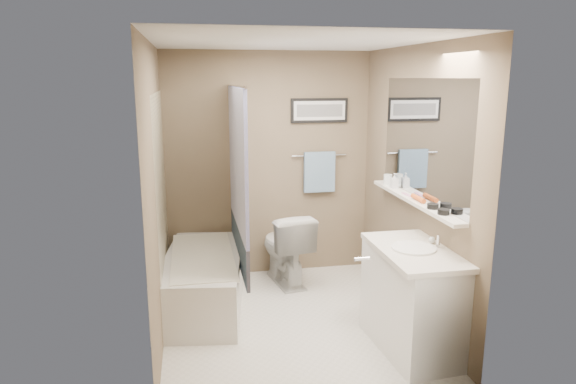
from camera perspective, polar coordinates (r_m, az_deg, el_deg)
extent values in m
plane|color=silver|center=(4.71, 0.36, -14.17)|extent=(2.50, 2.50, 0.00)
cube|color=silver|center=(4.22, 0.40, 16.08)|extent=(2.20, 2.50, 0.04)
cube|color=brown|center=(5.50, -2.14, 2.93)|extent=(2.20, 0.04, 2.40)
cube|color=brown|center=(3.15, 4.78, -4.50)|extent=(2.20, 0.04, 2.40)
cube|color=brown|center=(4.24, -14.10, -0.38)|extent=(0.04, 2.50, 2.40)
cube|color=brown|center=(4.64, 13.58, 0.76)|extent=(0.04, 2.50, 2.40)
cube|color=#B8AD8B|center=(4.77, -13.82, -1.40)|extent=(0.02, 1.55, 2.00)
cylinder|color=silver|center=(4.65, -5.79, 11.63)|extent=(0.02, 1.55, 0.02)
cube|color=silver|center=(4.70, -5.62, 3.69)|extent=(0.03, 1.45, 1.28)
cube|color=#28394B|center=(4.90, -5.41, -5.83)|extent=(0.03, 1.45, 0.36)
cube|color=silver|center=(4.44, 14.77, 5.68)|extent=(0.02, 1.60, 1.00)
cube|color=silver|center=(4.51, 13.77, -0.89)|extent=(0.12, 1.60, 0.03)
cylinder|color=silver|center=(5.58, 3.48, 4.09)|extent=(0.60, 0.02, 0.02)
cube|color=#9AC3E0|center=(5.59, 3.51, 2.23)|extent=(0.34, 0.05, 0.44)
cube|color=black|center=(5.54, 3.50, 9.03)|extent=(0.62, 0.02, 0.26)
cube|color=white|center=(5.53, 3.54, 9.02)|extent=(0.56, 0.00, 0.20)
cube|color=#595959|center=(5.53, 3.55, 9.02)|extent=(0.50, 0.00, 0.13)
cube|color=silver|center=(3.39, 13.84, -7.16)|extent=(0.80, 0.02, 2.00)
cylinder|color=silver|center=(3.31, 8.23, -7.36)|extent=(0.10, 0.02, 0.02)
cube|color=silver|center=(4.97, -9.38, -9.74)|extent=(0.90, 1.58, 0.50)
cube|color=silver|center=(4.88, -9.48, -7.02)|extent=(0.56, 1.36, 0.02)
imported|color=silver|center=(5.41, -0.32, -6.14)|extent=(0.55, 0.82, 0.77)
cube|color=white|center=(4.24, 13.72, -11.78)|extent=(0.57, 0.94, 0.80)
cube|color=silver|center=(4.08, 13.90, -6.42)|extent=(0.54, 0.96, 0.04)
cylinder|color=white|center=(4.07, 13.79, -6.06)|extent=(0.34, 0.34, 0.01)
cylinder|color=silver|center=(4.14, 16.35, -5.26)|extent=(0.02, 0.02, 0.10)
sphere|color=silver|center=(4.23, 15.72, -5.12)|extent=(0.05, 0.05, 0.05)
cylinder|color=black|center=(4.04, 16.89, -2.12)|extent=(0.09, 0.09, 0.04)
cylinder|color=black|center=(4.19, 15.79, -1.53)|extent=(0.09, 0.09, 0.04)
cylinder|color=#C8521C|center=(4.42, 14.27, -0.69)|extent=(0.04, 0.22, 0.04)
cube|color=pink|center=(4.62, 13.11, -0.29)|extent=(0.04, 0.16, 0.01)
cylinder|color=silver|center=(5.03, 11.03, 1.37)|extent=(0.08, 0.08, 0.10)
imported|color=#999999|center=(4.88, 11.73, 1.24)|extent=(0.07, 0.07, 0.14)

